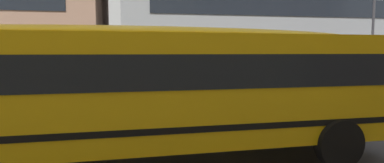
# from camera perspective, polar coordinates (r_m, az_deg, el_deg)

# --- Properties ---
(ground_plane) EXTENTS (400.00, 400.00, 0.00)m
(ground_plane) POSITION_cam_1_polar(r_m,az_deg,el_deg) (9.61, 4.34, -9.75)
(ground_plane) COLOR #38383D
(sidewalk_far) EXTENTS (120.00, 3.00, 0.01)m
(sidewalk_far) POSITION_cam_1_polar(r_m,az_deg,el_deg) (17.26, -2.53, -2.98)
(sidewalk_far) COLOR gray
(sidewalk_far) RESTS_ON ground_plane
(lane_centreline) EXTENTS (110.00, 0.16, 0.01)m
(lane_centreline) POSITION_cam_1_polar(r_m,az_deg,el_deg) (9.60, 4.34, -9.74)
(lane_centreline) COLOR silver
(lane_centreline) RESTS_ON ground_plane
(school_bus) EXTENTS (13.61, 3.26, 3.03)m
(school_bus) POSITION_cam_1_polar(r_m,az_deg,el_deg) (7.34, -13.29, -0.28)
(school_bus) COLOR yellow
(school_bus) RESTS_ON ground_plane
(parked_car_maroon_mid_block) EXTENTS (3.95, 1.97, 1.64)m
(parked_car_maroon_mid_block) POSITION_cam_1_polar(r_m,az_deg,el_deg) (17.75, 26.89, -0.60)
(parked_car_maroon_mid_block) COLOR maroon
(parked_car_maroon_mid_block) RESTS_ON ground_plane
(street_lamp) EXTENTS (0.44, 0.44, 6.80)m
(street_lamp) POSITION_cam_1_polar(r_m,az_deg,el_deg) (21.03, 28.95, 9.62)
(street_lamp) COLOR #38383D
(street_lamp) RESTS_ON ground_plane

